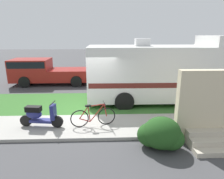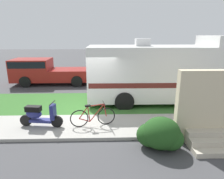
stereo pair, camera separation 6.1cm
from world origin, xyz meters
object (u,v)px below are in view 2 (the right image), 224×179
(bicycle, at_px, (93,116))
(scooter, at_px, (39,115))
(motorhome_rv, at_px, (166,72))
(bottle_green, at_px, (177,128))
(pickup_truck_near, at_px, (46,71))

(bicycle, bearing_deg, scooter, 179.55)
(motorhome_rv, height_order, bottle_green, motorhome_rv)
(motorhome_rv, distance_m, bottle_green, 3.86)
(scooter, xyz_separation_m, bottle_green, (5.02, -0.51, -0.35))
(motorhome_rv, relative_size, scooter, 4.68)
(bicycle, relative_size, bottle_green, 6.64)
(motorhome_rv, bearing_deg, bicycle, -139.42)
(motorhome_rv, bearing_deg, scooter, -151.32)
(bicycle, distance_m, pickup_truck_near, 8.13)
(pickup_truck_near, bearing_deg, scooter, -76.11)
(motorhome_rv, height_order, scooter, motorhome_rv)
(motorhome_rv, relative_size, bicycle, 4.59)
(bottle_green, bearing_deg, pickup_truck_near, 131.48)
(motorhome_rv, relative_size, pickup_truck_near, 1.33)
(motorhome_rv, distance_m, scooter, 6.43)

